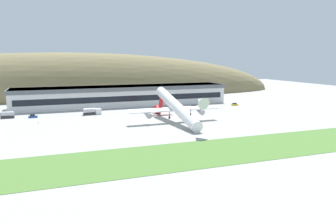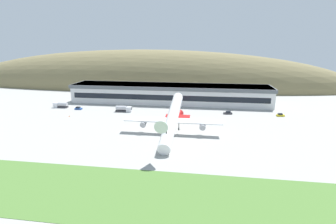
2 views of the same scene
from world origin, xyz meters
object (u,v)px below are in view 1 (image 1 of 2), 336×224
(box_truck, at_px, (92,111))
(traffic_cone_0, at_px, (38,123))
(service_car_2, at_px, (235,104))
(fuel_truck, at_px, (4,115))
(terminal_building, at_px, (123,94))
(service_car_0, at_px, (193,107))
(service_car_1, at_px, (33,116))
(cargo_airplane, at_px, (176,107))

(box_truck, bearing_deg, traffic_cone_0, -150.88)
(service_car_2, xyz_separation_m, fuel_truck, (-115.42, 0.58, 0.88))
(terminal_building, distance_m, service_car_0, 39.77)
(terminal_building, distance_m, service_car_1, 52.52)
(service_car_1, bearing_deg, cargo_airplane, -29.85)
(cargo_airplane, relative_size, traffic_cone_0, 87.21)
(box_truck, distance_m, traffic_cone_0, 26.60)
(terminal_building, xyz_separation_m, traffic_cone_0, (-43.82, -38.34, -5.79))
(fuel_truck, bearing_deg, cargo_airplane, -27.05)
(service_car_1, relative_size, fuel_truck, 0.47)
(box_truck, bearing_deg, fuel_truck, 174.59)
(terminal_building, height_order, cargo_airplane, cargo_airplane)
(terminal_building, distance_m, service_car_2, 62.07)
(service_car_0, relative_size, fuel_truck, 0.54)
(cargo_airplane, xyz_separation_m, traffic_cone_0, (-52.82, 17.67, -5.94))
(service_car_0, height_order, service_car_2, service_car_0)
(cargo_airplane, bearing_deg, box_truck, 134.06)
(traffic_cone_0, bearing_deg, box_truck, 29.12)
(terminal_building, relative_size, cargo_airplane, 2.31)
(service_car_0, bearing_deg, service_car_2, -0.80)
(terminal_building, height_order, traffic_cone_0, terminal_building)
(cargo_airplane, bearing_deg, service_car_2, 34.61)
(fuel_truck, height_order, traffic_cone_0, fuel_truck)
(traffic_cone_0, bearing_deg, fuel_truck, 130.37)
(cargo_airplane, xyz_separation_m, service_car_1, (-55.22, 31.69, -5.62))
(fuel_truck, height_order, box_truck, box_truck)
(cargo_airplane, xyz_separation_m, service_car_0, (23.60, 33.89, -5.62))
(box_truck, bearing_deg, terminal_building, 50.95)
(service_car_1, xyz_separation_m, fuel_truck, (-11.58, 2.43, 0.87))
(box_truck, bearing_deg, cargo_airplane, -45.94)
(terminal_building, distance_m, box_truck, 33.03)
(service_car_0, bearing_deg, cargo_airplane, -124.85)
(service_car_0, relative_size, service_car_1, 1.15)
(cargo_airplane, height_order, box_truck, cargo_airplane)
(service_car_2, distance_m, box_truck, 78.28)
(cargo_airplane, height_order, fuel_truck, cargo_airplane)
(terminal_building, distance_m, traffic_cone_0, 58.51)
(cargo_airplane, height_order, traffic_cone_0, cargo_airplane)
(fuel_truck, bearing_deg, terminal_building, 20.74)
(fuel_truck, bearing_deg, traffic_cone_0, -49.63)
(service_car_1, bearing_deg, service_car_2, 1.02)
(cargo_airplane, relative_size, service_car_0, 11.59)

